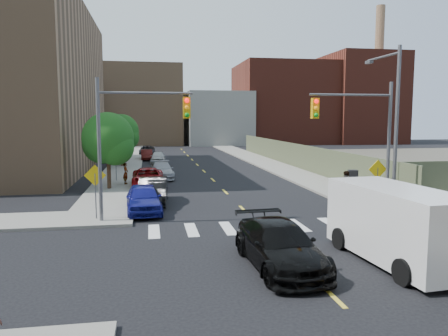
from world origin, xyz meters
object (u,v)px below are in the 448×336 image
object	(u,v)px
parked_car_blue	(144,199)
pedestrian_west	(126,173)
parked_car_black	(153,191)
payphone	(352,185)
pedestrian_east	(345,186)
parked_car_silver	(161,170)
parked_car_grey	(147,150)
mailbox	(380,189)
parked_car_red	(148,178)
cargo_van	(394,222)
black_sedan	(279,245)
parked_car_maroon	(147,155)
parked_car_white	(158,157)

from	to	relation	value
parked_car_blue	pedestrian_west	xyz separation A→B (m)	(-1.44, 9.79, 0.18)
parked_car_black	payphone	distance (m)	12.01
pedestrian_west	pedestrian_east	xyz separation A→B (m)	(13.24, -9.35, 0.11)
parked_car_blue	parked_car_silver	bearing A→B (deg)	81.13
parked_car_grey	mailbox	bearing A→B (deg)	-67.10
parked_car_red	parked_car_blue	bearing A→B (deg)	-92.34
cargo_van	mailbox	xyz separation A→B (m)	(5.16, 10.04, -0.60)
black_sedan	pedestrian_east	bearing A→B (deg)	51.67
mailbox	payphone	world-z (taller)	payphone
parked_car_silver	parked_car_red	bearing A→B (deg)	-105.41
parked_car_maroon	mailbox	bearing A→B (deg)	-66.09
parked_car_red	black_sedan	world-z (taller)	black_sedan
mailbox	cargo_van	bearing A→B (deg)	-108.49
black_sedan	pedestrian_east	world-z (taller)	pedestrian_east
parked_car_white	parked_car_silver	bearing A→B (deg)	-86.30
mailbox	payphone	bearing A→B (deg)	177.56
black_sedan	cargo_van	distance (m)	4.26
parked_car_white	pedestrian_west	world-z (taller)	pedestrian_west
parked_car_red	pedestrian_east	bearing A→B (deg)	-37.27
parked_car_maroon	payphone	world-z (taller)	payphone
parked_car_white	cargo_van	xyz separation A→B (m)	(7.61, -36.07, 0.74)
parked_car_blue	payphone	world-z (taller)	payphone
mailbox	payphone	xyz separation A→B (m)	(-1.66, 0.33, 0.25)
parked_car_silver	parked_car_grey	distance (m)	25.04
parked_car_black	parked_car_maroon	world-z (taller)	parked_car_black
parked_car_black	parked_car_grey	distance (m)	35.95
parked_car_maroon	parked_car_grey	distance (m)	8.07
parked_car_black	payphone	world-z (taller)	payphone
cargo_van	pedestrian_east	world-z (taller)	cargo_van
mailbox	payphone	size ratio (longest dim) A/B	0.75
parked_car_maroon	parked_car_grey	xyz separation A→B (m)	(0.00, 8.07, -0.02)
parked_car_red	parked_car_grey	xyz separation A→B (m)	(-0.22, 29.42, -0.08)
cargo_van	payphone	distance (m)	10.95
parked_car_red	pedestrian_east	size ratio (longest dim) A/B	2.76
parked_car_blue	parked_car_white	distance (m)	26.48
parked_car_silver	cargo_van	world-z (taller)	cargo_van
parked_car_maroon	pedestrian_west	world-z (taller)	pedestrian_west
pedestrian_west	parked_car_maroon	bearing A→B (deg)	4.97
parked_car_silver	mailbox	xyz separation A→B (m)	(12.77, -12.95, 0.12)
parked_car_grey	pedestrian_west	world-z (taller)	pedestrian_west
cargo_van	pedestrian_east	xyz separation A→B (m)	(2.89, 10.06, -0.35)
cargo_van	mailbox	size ratio (longest dim) A/B	4.35
parked_car_white	payphone	distance (m)	28.00
parked_car_blue	cargo_van	world-z (taller)	cargo_van
parked_car_black	pedestrian_west	distance (m)	7.61
parked_car_blue	parked_car_silver	world-z (taller)	parked_car_blue
parked_car_grey	pedestrian_east	distance (m)	39.73
parked_car_silver	parked_car_white	xyz separation A→B (m)	(0.00, 13.08, -0.02)
parked_car_black	cargo_van	distance (m)	14.70
parked_car_white	parked_car_grey	world-z (taller)	parked_car_white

